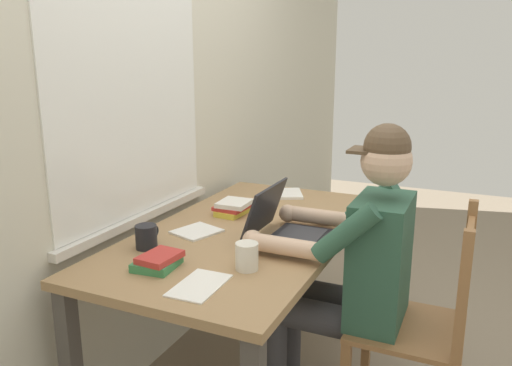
# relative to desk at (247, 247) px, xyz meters

# --- Properties ---
(back_wall) EXTENTS (6.00, 0.08, 2.60)m
(back_wall) POSITION_rel_desk_xyz_m (-0.00, 0.49, 0.65)
(back_wall) COLOR beige
(back_wall) RESTS_ON ground
(desk) EXTENTS (1.54, 0.83, 0.74)m
(desk) POSITION_rel_desk_xyz_m (0.00, 0.00, 0.00)
(desk) COLOR #9E7A51
(desk) RESTS_ON ground
(seated_person) EXTENTS (0.50, 0.60, 1.24)m
(seated_person) POSITION_rel_desk_xyz_m (-0.04, -0.49, 0.03)
(seated_person) COLOR #2D5642
(seated_person) RESTS_ON ground
(wooden_chair) EXTENTS (0.42, 0.42, 0.94)m
(wooden_chair) POSITION_rel_desk_xyz_m (-0.04, -0.77, -0.19)
(wooden_chair) COLOR olive
(wooden_chair) RESTS_ON ground
(laptop) EXTENTS (0.33, 0.31, 0.23)m
(laptop) POSITION_rel_desk_xyz_m (-0.05, -0.20, 0.14)
(laptop) COLOR #232328
(laptop) RESTS_ON desk
(computer_mouse) EXTENTS (0.06, 0.10, 0.03)m
(computer_mouse) POSITION_rel_desk_xyz_m (0.22, -0.28, 0.10)
(computer_mouse) COLOR black
(computer_mouse) RESTS_ON desk
(coffee_mug_white) EXTENTS (0.12, 0.08, 0.10)m
(coffee_mug_white) POSITION_rel_desk_xyz_m (-0.39, -0.19, 0.14)
(coffee_mug_white) COLOR silver
(coffee_mug_white) RESTS_ON desk
(coffee_mug_dark) EXTENTS (0.12, 0.09, 0.10)m
(coffee_mug_dark) POSITION_rel_desk_xyz_m (-0.37, 0.27, 0.13)
(coffee_mug_dark) COLOR black
(coffee_mug_dark) RESTS_ON desk
(book_stack_main) EXTENTS (0.17, 0.15, 0.05)m
(book_stack_main) POSITION_rel_desk_xyz_m (-0.51, 0.11, 0.11)
(book_stack_main) COLOR #38844C
(book_stack_main) RESTS_ON desk
(book_stack_side) EXTENTS (0.21, 0.16, 0.07)m
(book_stack_side) POSITION_rel_desk_xyz_m (0.18, 0.16, 0.12)
(book_stack_side) COLOR gold
(book_stack_side) RESTS_ON desk
(paper_pile_near_laptop) EXTENTS (0.26, 0.24, 0.01)m
(paper_pile_near_laptop) POSITION_rel_desk_xyz_m (0.61, 0.05, 0.09)
(paper_pile_near_laptop) COLOR white
(paper_pile_near_laptop) RESTS_ON desk
(paper_pile_back_corner) EXTENTS (0.23, 0.15, 0.01)m
(paper_pile_back_corner) POSITION_rel_desk_xyz_m (-0.58, -0.10, 0.09)
(paper_pile_back_corner) COLOR white
(paper_pile_back_corner) RESTS_ON desk
(paper_pile_side) EXTENTS (0.22, 0.21, 0.01)m
(paper_pile_side) POSITION_rel_desk_xyz_m (-0.13, 0.18, 0.09)
(paper_pile_side) COLOR white
(paper_pile_side) RESTS_ON desk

